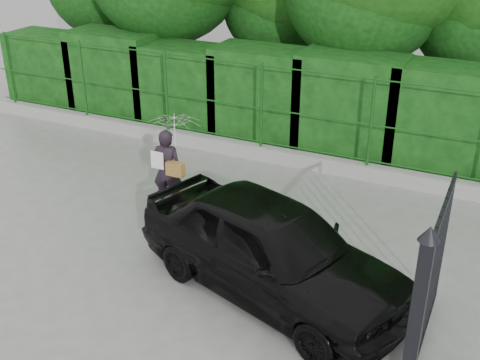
% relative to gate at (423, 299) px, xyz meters
% --- Properties ---
extents(ground, '(80.00, 80.00, 0.00)m').
position_rel_gate_xyz_m(ground, '(-4.60, 0.72, -1.19)').
color(ground, gray).
extents(kerb, '(14.00, 0.25, 0.30)m').
position_rel_gate_xyz_m(kerb, '(-4.60, 5.22, -1.04)').
color(kerb, '#9E9E99').
rests_on(kerb, ground).
extents(fence, '(14.13, 0.06, 1.80)m').
position_rel_gate_xyz_m(fence, '(-4.38, 5.22, 0.01)').
color(fence, '#134A14').
rests_on(fence, kerb).
extents(hedge, '(14.20, 1.20, 2.22)m').
position_rel_gate_xyz_m(hedge, '(-4.60, 6.22, -0.15)').
color(hedge, black).
rests_on(hedge, ground).
extents(gate, '(0.22, 2.33, 2.36)m').
position_rel_gate_xyz_m(gate, '(0.00, 0.00, 0.00)').
color(gate, black).
rests_on(gate, ground).
extents(woman, '(0.93, 0.95, 1.78)m').
position_rel_gate_xyz_m(woman, '(-4.73, 2.55, -0.01)').
color(woman, black).
rests_on(woman, ground).
extents(car, '(4.54, 2.97, 1.44)m').
position_rel_gate_xyz_m(car, '(-2.18, 0.96, -0.47)').
color(car, black).
rests_on(car, ground).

